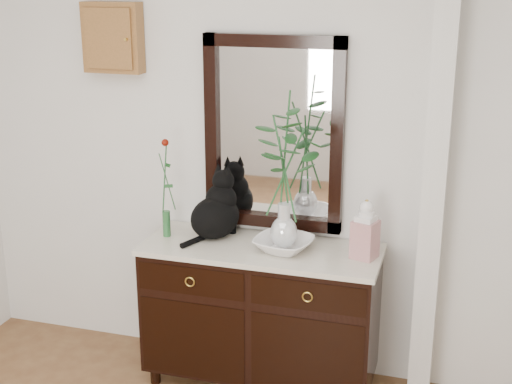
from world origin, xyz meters
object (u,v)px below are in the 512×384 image
(lotus_bowl, at_px, (284,244))
(sideboard, at_px, (261,308))
(cat, at_px, (215,204))
(ginger_jar, at_px, (365,229))

(lotus_bowl, bearing_deg, sideboard, 171.51)
(cat, bearing_deg, ginger_jar, 17.94)
(cat, height_order, ginger_jar, cat)
(lotus_bowl, distance_m, ginger_jar, 0.46)
(sideboard, xyz_separation_m, lotus_bowl, (0.13, -0.02, 0.41))
(lotus_bowl, bearing_deg, ginger_jar, 4.54)
(cat, distance_m, lotus_bowl, 0.47)
(cat, relative_size, lotus_bowl, 1.26)
(ginger_jar, bearing_deg, cat, 175.83)
(sideboard, distance_m, ginger_jar, 0.79)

